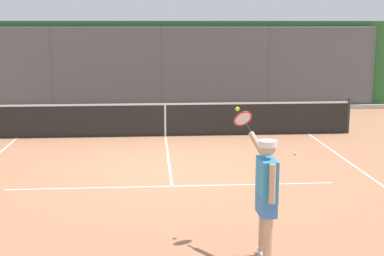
% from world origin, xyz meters
% --- Properties ---
extents(ground_plane, '(60.00, 60.00, 0.00)m').
position_xyz_m(ground_plane, '(0.00, 0.00, 0.00)').
color(ground_plane, '#B27551').
extents(court_line_markings, '(8.55, 9.24, 0.01)m').
position_xyz_m(court_line_markings, '(0.00, 1.67, 0.00)').
color(court_line_markings, white).
rests_on(court_line_markings, ground).
extents(fence_backdrop, '(19.23, 1.37, 3.33)m').
position_xyz_m(fence_backdrop, '(0.00, -9.24, 1.65)').
color(fence_backdrop, '#565B60').
rests_on(fence_backdrop, ground).
extents(tennis_net, '(10.99, 0.09, 1.07)m').
position_xyz_m(tennis_net, '(0.00, -3.75, 0.49)').
color(tennis_net, '#2D2D2D').
rests_on(tennis_net, ground).
extents(tennis_player, '(0.49, 1.41, 1.99)m').
position_xyz_m(tennis_player, '(-1.15, 4.89, 1.00)').
color(tennis_player, silver).
rests_on(tennis_player, ground).
extents(tennis_ball_near_net, '(0.07, 0.07, 0.07)m').
position_xyz_m(tennis_ball_near_net, '(-3.17, -1.13, 0.03)').
color(tennis_ball_near_net, '#D6E042').
rests_on(tennis_ball_near_net, ground).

